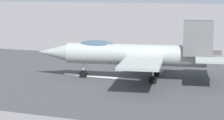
{
  "coord_description": "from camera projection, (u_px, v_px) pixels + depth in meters",
  "views": [
    {
      "loc": [
        -14.67,
        37.12,
        8.49
      ],
      "look_at": [
        -1.85,
        2.53,
        2.2
      ],
      "focal_mm": 67.78,
      "sensor_mm": 36.0,
      "label": 1
    }
  ],
  "objects": [
    {
      "name": "ground_plane",
      "position": [
        103.0,
        77.0,
        40.76
      ],
      "size": [
        400.0,
        400.0,
        0.0
      ],
      "primitive_type": "plane",
      "color": "gray"
    },
    {
      "name": "crew_person",
      "position": [
        73.0,
        51.0,
        52.17
      ],
      "size": [
        0.67,
        0.4,
        1.59
      ],
      "color": "#1E2338",
      "rests_on": "ground"
    },
    {
      "name": "marker_cone_mid",
      "position": [
        115.0,
        55.0,
        52.43
      ],
      "size": [
        0.44,
        0.44,
        0.55
      ],
      "primitive_type": "cone",
      "color": "orange",
      "rests_on": "ground"
    },
    {
      "name": "runway_strip",
      "position": [
        103.0,
        77.0,
        40.76
      ],
      "size": [
        240.0,
        26.0,
        0.02
      ],
      "color": "#404145",
      "rests_on": "ground"
    },
    {
      "name": "fighter_jet",
      "position": [
        134.0,
        54.0,
        39.26
      ],
      "size": [
        17.89,
        14.02,
        5.65
      ],
      "color": "#9BA09D",
      "rests_on": "ground"
    }
  ]
}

